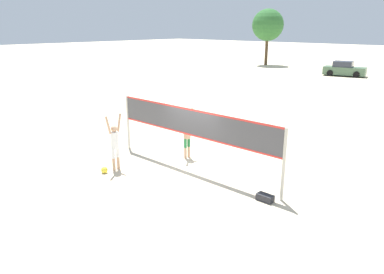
{
  "coord_description": "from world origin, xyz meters",
  "views": [
    {
      "loc": [
        8.83,
        -9.53,
        5.15
      ],
      "look_at": [
        0.0,
        0.0,
        1.27
      ],
      "focal_mm": 35.0,
      "sensor_mm": 36.0,
      "label": 1
    }
  ],
  "objects_px": {
    "player_spiker": "(115,141)",
    "parked_car_near": "(344,69)",
    "gear_bag": "(265,198)",
    "volleyball": "(104,170)",
    "player_blocker": "(187,133)",
    "volleyball_net": "(192,126)",
    "tree_left_cluster": "(268,25)"
  },
  "relations": [
    {
      "from": "player_blocker",
      "to": "gear_bag",
      "type": "height_order",
      "value": "player_blocker"
    },
    {
      "from": "parked_car_near",
      "to": "tree_left_cluster",
      "type": "xyz_separation_m",
      "value": [
        -12.27,
        4.27,
        4.49
      ]
    },
    {
      "from": "player_blocker",
      "to": "parked_car_near",
      "type": "distance_m",
      "value": 30.25
    },
    {
      "from": "volleyball_net",
      "to": "player_blocker",
      "type": "xyz_separation_m",
      "value": [
        -1.05,
        0.84,
        -0.62
      ]
    },
    {
      "from": "volleyball_net",
      "to": "volleyball",
      "type": "xyz_separation_m",
      "value": [
        -2.1,
        -2.42,
        -1.55
      ]
    },
    {
      "from": "parked_car_near",
      "to": "player_blocker",
      "type": "bearing_deg",
      "value": -92.28
    },
    {
      "from": "gear_bag",
      "to": "tree_left_cluster",
      "type": "height_order",
      "value": "tree_left_cluster"
    },
    {
      "from": "player_spiker",
      "to": "parked_car_near",
      "type": "bearing_deg",
      "value": 7.64
    },
    {
      "from": "volleyball",
      "to": "parked_car_near",
      "type": "xyz_separation_m",
      "value": [
        -4.34,
        33.02,
        0.56
      ]
    },
    {
      "from": "volleyball",
      "to": "gear_bag",
      "type": "bearing_deg",
      "value": 20.36
    },
    {
      "from": "volleyball_net",
      "to": "gear_bag",
      "type": "distance_m",
      "value": 3.76
    },
    {
      "from": "volleyball_net",
      "to": "tree_left_cluster",
      "type": "xyz_separation_m",
      "value": [
        -18.71,
        34.87,
        3.5
      ]
    },
    {
      "from": "tree_left_cluster",
      "to": "gear_bag",
      "type": "bearing_deg",
      "value": -57.9
    },
    {
      "from": "gear_bag",
      "to": "parked_car_near",
      "type": "height_order",
      "value": "parked_car_near"
    },
    {
      "from": "gear_bag",
      "to": "parked_car_near",
      "type": "distance_m",
      "value": 32.51
    },
    {
      "from": "player_spiker",
      "to": "parked_car_near",
      "type": "height_order",
      "value": "player_spiker"
    },
    {
      "from": "player_blocker",
      "to": "volleyball",
      "type": "relative_size",
      "value": 8.45
    },
    {
      "from": "volleyball",
      "to": "parked_car_near",
      "type": "bearing_deg",
      "value": 97.49
    },
    {
      "from": "tree_left_cluster",
      "to": "volleyball_net",
      "type": "bearing_deg",
      "value": -61.78
    },
    {
      "from": "volleyball_net",
      "to": "volleyball",
      "type": "relative_size",
      "value": 31.87
    },
    {
      "from": "volleyball_net",
      "to": "parked_car_near",
      "type": "relative_size",
      "value": 1.7
    },
    {
      "from": "volleyball",
      "to": "tree_left_cluster",
      "type": "bearing_deg",
      "value": 114.01
    },
    {
      "from": "player_spiker",
      "to": "parked_car_near",
      "type": "xyz_separation_m",
      "value": [
        -4.36,
        32.51,
        -0.42
      ]
    },
    {
      "from": "volleyball",
      "to": "tree_left_cluster",
      "type": "relative_size",
      "value": 0.03
    },
    {
      "from": "volleyball",
      "to": "player_blocker",
      "type": "bearing_deg",
      "value": 72.05
    },
    {
      "from": "gear_bag",
      "to": "parked_car_near",
      "type": "bearing_deg",
      "value": 107.62
    },
    {
      "from": "tree_left_cluster",
      "to": "parked_car_near",
      "type": "bearing_deg",
      "value": -19.17
    },
    {
      "from": "volleyball_net",
      "to": "parked_car_near",
      "type": "bearing_deg",
      "value": 101.89
    },
    {
      "from": "player_blocker",
      "to": "volleyball",
      "type": "distance_m",
      "value": 3.55
    },
    {
      "from": "volleyball_net",
      "to": "tree_left_cluster",
      "type": "distance_m",
      "value": 39.73
    },
    {
      "from": "player_blocker",
      "to": "tree_left_cluster",
      "type": "distance_m",
      "value": 38.56
    },
    {
      "from": "player_spiker",
      "to": "volleyball",
      "type": "height_order",
      "value": "player_spiker"
    }
  ]
}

